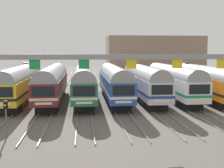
% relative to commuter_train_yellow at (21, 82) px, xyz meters
% --- Properties ---
extents(ground_plane, '(160.00, 160.00, 0.00)m').
position_rel_commuter_train_yellow_xyz_m(ground_plane, '(12.23, 0.00, -2.69)').
color(ground_plane, '#5B564F').
extents(track_bed, '(25.97, 70.00, 0.15)m').
position_rel_commuter_train_yellow_xyz_m(track_bed, '(12.23, 17.00, -2.61)').
color(track_bed, gray).
rests_on(track_bed, ground).
extents(commuter_train_yellow, '(2.88, 18.06, 5.05)m').
position_rel_commuter_train_yellow_xyz_m(commuter_train_yellow, '(0.00, 0.00, 0.00)').
color(commuter_train_yellow, gold).
rests_on(commuter_train_yellow, ground).
extents(commuter_train_maroon, '(2.88, 18.06, 4.77)m').
position_rel_commuter_train_yellow_xyz_m(commuter_train_maroon, '(4.08, -0.00, -0.00)').
color(commuter_train_maroon, maroon).
rests_on(commuter_train_maroon, ground).
extents(commuter_train_green, '(2.88, 18.06, 5.05)m').
position_rel_commuter_train_yellow_xyz_m(commuter_train_green, '(8.15, 0.00, 0.00)').
color(commuter_train_green, '#236B42').
rests_on(commuter_train_green, ground).
extents(commuter_train_blue, '(2.88, 18.06, 4.77)m').
position_rel_commuter_train_yellow_xyz_m(commuter_train_blue, '(12.23, -0.00, -0.00)').
color(commuter_train_blue, '#284C9E').
rests_on(commuter_train_blue, ground).
extents(commuter_train_silver, '(2.88, 18.06, 5.05)m').
position_rel_commuter_train_yellow_xyz_m(commuter_train_silver, '(16.31, 0.00, 0.00)').
color(commuter_train_silver, silver).
rests_on(commuter_train_silver, ground).
extents(commuter_train_white, '(2.88, 18.06, 4.77)m').
position_rel_commuter_train_yellow_xyz_m(commuter_train_white, '(20.39, -0.00, -0.00)').
color(commuter_train_white, white).
rests_on(commuter_train_white, ground).
extents(commuter_train_orange, '(2.88, 18.06, 5.05)m').
position_rel_commuter_train_yellow_xyz_m(commuter_train_orange, '(24.46, 0.00, 0.00)').
color(commuter_train_orange, orange).
rests_on(commuter_train_orange, ground).
extents(catenary_gantry, '(29.70, 0.44, 6.97)m').
position_rel_commuter_train_yellow_xyz_m(catenary_gantry, '(12.23, -13.50, 2.74)').
color(catenary_gantry, gray).
rests_on(catenary_gantry, ground).
extents(yard_signal_mast, '(0.28, 0.35, 2.93)m').
position_rel_commuter_train_yellow_xyz_m(yard_signal_mast, '(2.04, -15.21, -0.64)').
color(yard_signal_mast, '#59595E').
rests_on(yard_signal_mast, ground).
extents(maintenance_building, '(25.33, 10.00, 10.51)m').
position_rel_commuter_train_yellow_xyz_m(maintenance_building, '(27.31, 37.28, 2.57)').
color(maintenance_building, gray).
rests_on(maintenance_building, ground).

